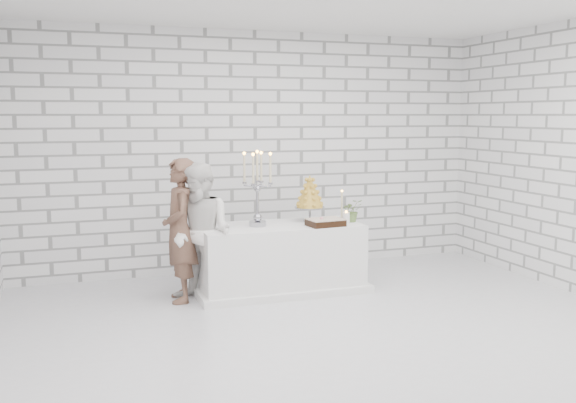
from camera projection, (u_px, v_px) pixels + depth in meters
The scene contains 12 objects.
ground at pixel (332, 328), 5.95m from camera, with size 6.00×5.00×0.01m, color silver.
wall_back at pixel (255, 152), 8.08m from camera, with size 6.00×0.01×3.00m, color white.
wall_front at pixel (518, 203), 3.40m from camera, with size 6.00×0.01×3.00m, color white.
cake_table at pixel (280, 258), 7.19m from camera, with size 1.80×0.80×0.75m, color white.
groom at pixel (180, 230), 6.73m from camera, with size 0.55×0.36×1.52m, color brown.
bride at pixel (201, 233), 6.69m from camera, with size 0.72×0.56×1.47m, color white.
candelabra at pixel (257, 188), 6.99m from camera, with size 0.34×0.34×0.84m, color #96969F, non-canonical shape.
croquembouche at pixel (310, 198), 7.32m from camera, with size 0.35×0.35×0.54m, color #B18220, non-canonical shape.
chocolate_cake at pixel (326, 222), 7.06m from camera, with size 0.38×0.27×0.08m, color black.
pillar_candle at pixel (346, 218), 7.24m from camera, with size 0.08×0.08×0.12m, color white.
extra_taper at pixel (342, 205), 7.52m from camera, with size 0.06×0.06×0.32m, color beige.
flowers at pixel (352, 210), 7.32m from camera, with size 0.23×0.20×0.26m, color #3B6129.
Camera 1 is at (-2.26, -5.28, 1.97)m, focal length 39.98 mm.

